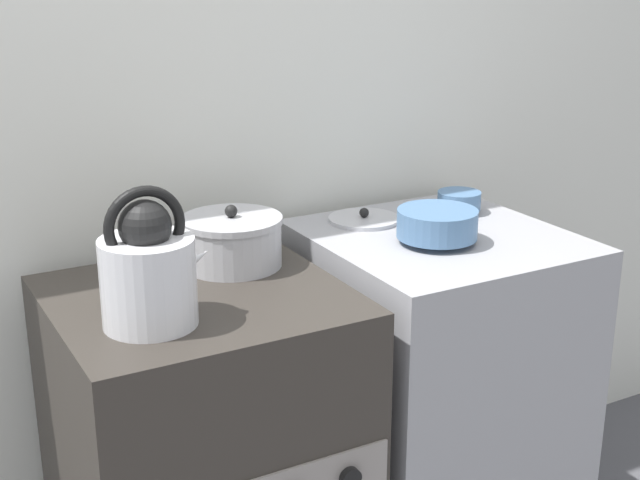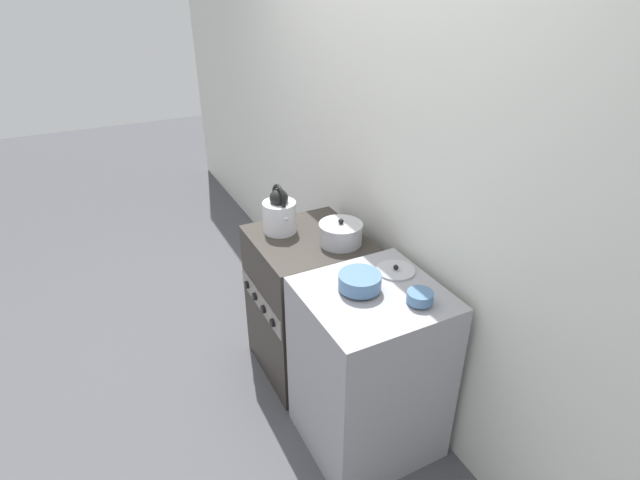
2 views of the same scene
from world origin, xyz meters
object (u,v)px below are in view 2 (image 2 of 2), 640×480
at_px(stove, 308,304).
at_px(loose_pot_lid, 396,270).
at_px(enamel_bowl, 360,281).
at_px(small_ceramic_bowl, 420,297).
at_px(kettle, 280,213).
at_px(cooking_pot, 341,233).

bearing_deg(stove, loose_pot_lid, 20.84).
bearing_deg(enamel_bowl, small_ceramic_bowl, 41.43).
bearing_deg(small_ceramic_bowl, stove, -169.41).
distance_m(stove, kettle, 0.56).
distance_m(cooking_pot, enamel_bowl, 0.47).
bearing_deg(small_ceramic_bowl, cooking_pot, -178.23).
height_order(stove, small_ceramic_bowl, small_ceramic_bowl).
bearing_deg(cooking_pot, loose_pot_lid, 10.75).
xyz_separation_m(cooking_pot, small_ceramic_bowl, (0.64, 0.02, 0.00)).
xyz_separation_m(stove, loose_pot_lid, (0.52, 0.20, 0.46)).
bearing_deg(kettle, loose_pot_lid, 24.61).
relative_size(enamel_bowl, loose_pot_lid, 1.04).
xyz_separation_m(stove, cooking_pot, (0.13, 0.12, 0.48)).
height_order(cooking_pot, enamel_bowl, cooking_pot).
xyz_separation_m(kettle, enamel_bowl, (0.71, 0.07, -0.04)).
distance_m(kettle, enamel_bowl, 0.71).
relative_size(kettle, small_ceramic_bowl, 2.43).
distance_m(enamel_bowl, loose_pot_lid, 0.24).
bearing_deg(loose_pot_lid, enamel_bowl, -76.03).
bearing_deg(small_ceramic_bowl, enamel_bowl, -138.57).
bearing_deg(small_ceramic_bowl, kettle, -164.85).
height_order(stove, cooking_pot, cooking_pot).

